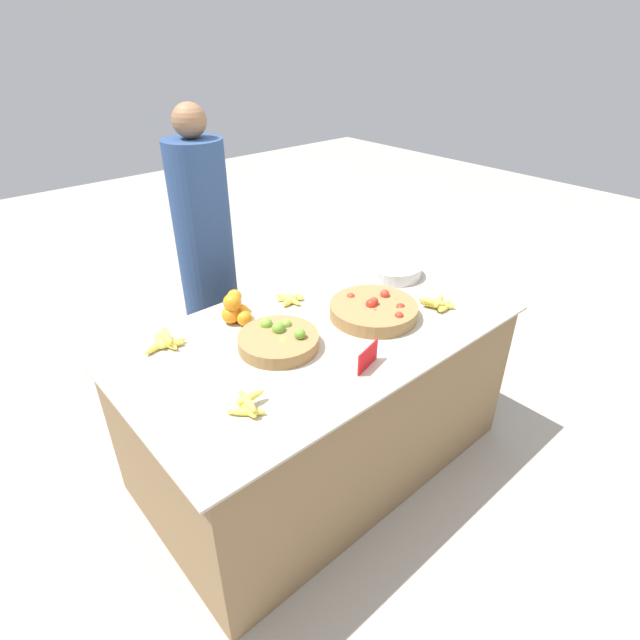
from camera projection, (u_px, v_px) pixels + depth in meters
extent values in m
plane|color=#ADA599|center=(320.00, 456.00, 2.61)|extent=(12.00, 12.00, 0.00)
cube|color=olive|center=(320.00, 399.00, 2.41)|extent=(1.70, 0.96, 0.77)
cube|color=#BCB29E|center=(320.00, 331.00, 2.21)|extent=(1.77, 1.00, 0.01)
cylinder|color=olive|center=(279.00, 341.00, 2.07)|extent=(0.34, 0.34, 0.06)
sphere|color=#6BA333|center=(268.00, 337.00, 2.10)|extent=(0.05, 0.05, 0.05)
sphere|color=#6BA333|center=(300.00, 334.00, 2.04)|extent=(0.05, 0.05, 0.05)
sphere|color=#7AB238|center=(266.00, 324.00, 2.13)|extent=(0.05, 0.05, 0.05)
sphere|color=#6BA333|center=(278.00, 328.00, 2.09)|extent=(0.05, 0.05, 0.05)
sphere|color=#7AB238|center=(261.00, 334.00, 2.12)|extent=(0.06, 0.06, 0.06)
sphere|color=#7AB238|center=(286.00, 324.00, 2.13)|extent=(0.05, 0.05, 0.05)
sphere|color=#89BC42|center=(267.00, 327.00, 2.15)|extent=(0.04, 0.04, 0.04)
sphere|color=#89BC42|center=(283.00, 343.00, 2.05)|extent=(0.05, 0.05, 0.05)
cylinder|color=olive|center=(373.00, 310.00, 2.29)|extent=(0.40, 0.40, 0.06)
sphere|color=red|center=(384.00, 314.00, 2.27)|extent=(0.04, 0.04, 0.04)
sphere|color=red|center=(347.00, 315.00, 2.25)|extent=(0.04, 0.04, 0.04)
sphere|color=red|center=(370.00, 307.00, 2.32)|extent=(0.04, 0.04, 0.04)
sphere|color=red|center=(375.00, 314.00, 2.24)|extent=(0.04, 0.04, 0.04)
sphere|color=red|center=(385.00, 294.00, 2.34)|extent=(0.04, 0.04, 0.04)
sphere|color=red|center=(389.00, 306.00, 2.32)|extent=(0.04, 0.04, 0.04)
sphere|color=red|center=(371.00, 310.00, 2.27)|extent=(0.04, 0.04, 0.04)
sphere|color=red|center=(373.00, 312.00, 2.30)|extent=(0.04, 0.04, 0.04)
sphere|color=red|center=(351.00, 297.00, 2.35)|extent=(0.04, 0.04, 0.04)
sphere|color=red|center=(396.00, 304.00, 2.33)|extent=(0.05, 0.05, 0.05)
sphere|color=red|center=(400.00, 308.00, 2.27)|extent=(0.05, 0.05, 0.05)
sphere|color=red|center=(371.00, 304.00, 2.26)|extent=(0.05, 0.05, 0.05)
sphere|color=red|center=(399.00, 316.00, 2.19)|extent=(0.04, 0.04, 0.04)
sphere|color=red|center=(374.00, 301.00, 2.27)|extent=(0.04, 0.04, 0.04)
sphere|color=red|center=(397.00, 312.00, 2.26)|extent=(0.05, 0.05, 0.05)
sphere|color=orange|center=(243.00, 313.00, 2.27)|extent=(0.06, 0.06, 0.06)
sphere|color=orange|center=(233.00, 311.00, 2.28)|extent=(0.07, 0.07, 0.07)
sphere|color=orange|center=(231.00, 315.00, 2.24)|extent=(0.07, 0.07, 0.07)
sphere|color=orange|center=(242.00, 312.00, 2.27)|extent=(0.07, 0.07, 0.07)
sphere|color=orange|center=(231.00, 315.00, 2.24)|extent=(0.08, 0.08, 0.08)
sphere|color=orange|center=(244.00, 318.00, 2.22)|extent=(0.07, 0.07, 0.07)
sphere|color=orange|center=(234.00, 297.00, 2.30)|extent=(0.07, 0.07, 0.07)
sphere|color=orange|center=(232.00, 303.00, 2.21)|extent=(0.08, 0.08, 0.08)
cylinder|color=silver|center=(393.00, 270.00, 2.66)|extent=(0.30, 0.30, 0.06)
cube|color=red|center=(368.00, 357.00, 1.94)|extent=(0.14, 0.04, 0.09)
ellipsoid|color=#EFDB4C|center=(436.00, 305.00, 2.37)|extent=(0.10, 0.10, 0.03)
ellipsoid|color=#EFDB4C|center=(446.00, 306.00, 2.36)|extent=(0.12, 0.06, 0.03)
ellipsoid|color=#EFDB4C|center=(441.00, 306.00, 2.36)|extent=(0.11, 0.12, 0.03)
ellipsoid|color=#EFDB4C|center=(440.00, 304.00, 2.37)|extent=(0.14, 0.12, 0.03)
ellipsoid|color=#EFDB4C|center=(429.00, 303.00, 2.38)|extent=(0.05, 0.12, 0.03)
ellipsoid|color=#EFDB4C|center=(432.00, 301.00, 2.34)|extent=(0.08, 0.12, 0.03)
ellipsoid|color=#EFDB4C|center=(439.00, 301.00, 2.35)|extent=(0.12, 0.07, 0.03)
ellipsoid|color=#EFDB4C|center=(246.00, 412.00, 1.72)|extent=(0.12, 0.11, 0.03)
ellipsoid|color=#EFDB4C|center=(246.00, 407.00, 1.74)|extent=(0.04, 0.12, 0.04)
ellipsoid|color=#EFDB4C|center=(248.00, 407.00, 1.73)|extent=(0.05, 0.12, 0.04)
ellipsoid|color=#EFDB4C|center=(250.00, 397.00, 1.75)|extent=(0.11, 0.03, 0.03)
ellipsoid|color=#EFDB4C|center=(247.00, 401.00, 1.73)|extent=(0.06, 0.13, 0.03)
ellipsoid|color=#EFDB4C|center=(289.00, 297.00, 2.44)|extent=(0.09, 0.14, 0.03)
ellipsoid|color=#EFDB4C|center=(290.00, 299.00, 2.42)|extent=(0.04, 0.14, 0.03)
ellipsoid|color=#EFDB4C|center=(291.00, 298.00, 2.43)|extent=(0.13, 0.09, 0.03)
ellipsoid|color=#EFDB4C|center=(291.00, 300.00, 2.41)|extent=(0.14, 0.07, 0.03)
ellipsoid|color=#EFDB4C|center=(166.00, 342.00, 2.09)|extent=(0.05, 0.16, 0.03)
ellipsoid|color=#EFDB4C|center=(167.00, 344.00, 2.08)|extent=(0.16, 0.07, 0.03)
ellipsoid|color=#EFDB4C|center=(157.00, 345.00, 2.07)|extent=(0.15, 0.08, 0.03)
ellipsoid|color=#EFDB4C|center=(168.00, 344.00, 2.08)|extent=(0.13, 0.10, 0.03)
ellipsoid|color=#EFDB4C|center=(160.00, 341.00, 2.10)|extent=(0.06, 0.13, 0.04)
ellipsoid|color=#EFDB4C|center=(167.00, 336.00, 2.09)|extent=(0.07, 0.14, 0.03)
ellipsoid|color=#EFDB4C|center=(165.00, 338.00, 2.09)|extent=(0.04, 0.13, 0.03)
cylinder|color=navy|center=(209.00, 277.00, 2.77)|extent=(0.30, 0.30, 1.47)
sphere|color=#896042|center=(189.00, 120.00, 2.35)|extent=(0.16, 0.16, 0.16)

